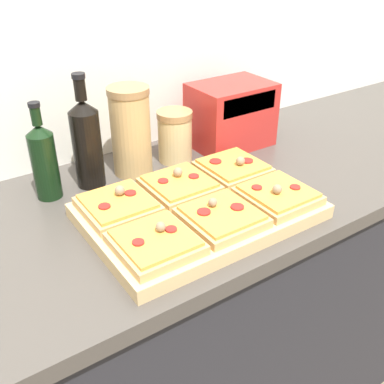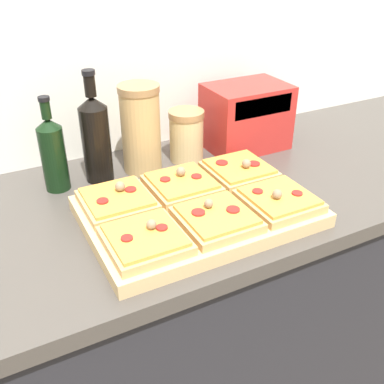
{
  "view_description": "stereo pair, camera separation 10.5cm",
  "coord_description": "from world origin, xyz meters",
  "views": [
    {
      "loc": [
        -0.54,
        -0.52,
        1.51
      ],
      "look_at": [
        -0.03,
        0.23,
        0.98
      ],
      "focal_mm": 42.0,
      "sensor_mm": 36.0,
      "label": 1
    },
    {
      "loc": [
        -0.45,
        -0.58,
        1.51
      ],
      "look_at": [
        -0.03,
        0.23,
        0.98
      ],
      "focal_mm": 42.0,
      "sensor_mm": 36.0,
      "label": 2
    }
  ],
  "objects": [
    {
      "name": "pizza_slice_front_left",
      "position": [
        -0.19,
        0.12,
        0.97
      ],
      "size": [
        0.16,
        0.16,
        0.05
      ],
      "color": "tan",
      "rests_on": "cutting_board"
    },
    {
      "name": "olive_oil_bottle",
      "position": [
        -0.28,
        0.49,
        1.03
      ],
      "size": [
        0.06,
        0.06,
        0.25
      ],
      "color": "black",
      "rests_on": "kitchen_counter"
    },
    {
      "name": "pizza_slice_back_left",
      "position": [
        -0.19,
        0.29,
        0.97
      ],
      "size": [
        0.16,
        0.16,
        0.05
      ],
      "color": "tan",
      "rests_on": "cutting_board"
    },
    {
      "name": "wall_back",
      "position": [
        0.0,
        0.67,
        1.25
      ],
      "size": [
        6.0,
        0.06,
        2.5
      ],
      "color": "silver",
      "rests_on": "ground_plane"
    },
    {
      "name": "pizza_slice_front_center",
      "position": [
        -0.03,
        0.12,
        0.97
      ],
      "size": [
        0.16,
        0.16,
        0.05
      ],
      "color": "tan",
      "rests_on": "cutting_board"
    },
    {
      "name": "wine_bottle",
      "position": [
        -0.17,
        0.49,
        1.05
      ],
      "size": [
        0.07,
        0.07,
        0.3
      ],
      "color": "black",
      "rests_on": "kitchen_counter"
    },
    {
      "name": "pizza_slice_front_right",
      "position": [
        0.14,
        0.12,
        0.97
      ],
      "size": [
        0.16,
        0.16,
        0.05
      ],
      "color": "tan",
      "rests_on": "cutting_board"
    },
    {
      "name": "toaster_oven",
      "position": [
        0.29,
        0.49,
        1.02
      ],
      "size": [
        0.26,
        0.17,
        0.19
      ],
      "color": "red",
      "rests_on": "kitchen_counter"
    },
    {
      "name": "pizza_slice_back_center",
      "position": [
        -0.03,
        0.29,
        0.97
      ],
      "size": [
        0.16,
        0.16,
        0.05
      ],
      "color": "tan",
      "rests_on": "cutting_board"
    },
    {
      "name": "grain_jar_short",
      "position": [
        0.09,
        0.49,
        1.0
      ],
      "size": [
        0.1,
        0.1,
        0.15
      ],
      "color": "tan",
      "rests_on": "kitchen_counter"
    },
    {
      "name": "kitchen_counter",
      "position": [
        0.0,
        0.32,
        0.46
      ],
      "size": [
        2.63,
        0.67,
        0.93
      ],
      "color": "#232328",
      "rests_on": "ground_plane"
    },
    {
      "name": "grain_jar_tall",
      "position": [
        -0.05,
        0.49,
        1.05
      ],
      "size": [
        0.11,
        0.11,
        0.24
      ],
      "color": "tan",
      "rests_on": "kitchen_counter"
    },
    {
      "name": "pizza_slice_back_right",
      "position": [
        0.14,
        0.29,
        0.97
      ],
      "size": [
        0.16,
        0.16,
        0.05
      ],
      "color": "tan",
      "rests_on": "cutting_board"
    },
    {
      "name": "cutting_board",
      "position": [
        -0.03,
        0.2,
        0.94
      ],
      "size": [
        0.52,
        0.36,
        0.03
      ],
      "primitive_type": "cube",
      "color": "tan",
      "rests_on": "kitchen_counter"
    }
  ]
}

